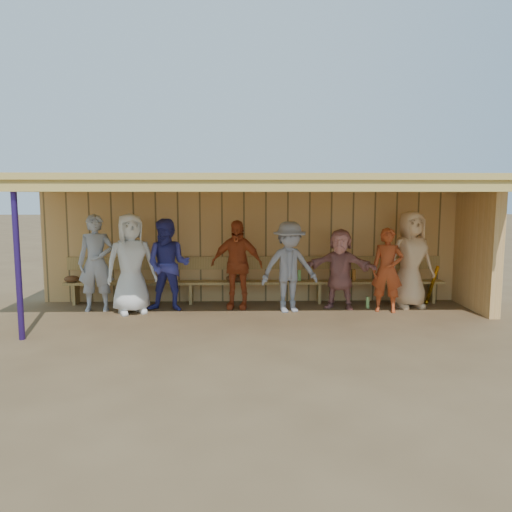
% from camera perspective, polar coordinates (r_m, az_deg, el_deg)
% --- Properties ---
extents(ground, '(90.00, 90.00, 0.00)m').
position_cam_1_polar(ground, '(9.12, 0.05, -6.84)').
color(ground, brown).
rests_on(ground, ground).
extents(player_a, '(0.69, 0.47, 1.83)m').
position_cam_1_polar(player_a, '(9.81, -17.80, -0.75)').
color(player_a, '#9A9CA2').
rests_on(player_a, ground).
extents(player_b, '(1.07, 0.91, 1.85)m').
position_cam_1_polar(player_b, '(9.44, -14.09, -0.85)').
color(player_b, silver).
rests_on(player_b, ground).
extents(player_c, '(0.92, 0.75, 1.74)m').
position_cam_1_polar(player_c, '(9.50, -10.00, -1.03)').
color(player_c, '#363795').
rests_on(player_c, ground).
extents(player_d, '(1.06, 0.60, 1.70)m').
position_cam_1_polar(player_d, '(9.56, -2.23, -0.98)').
color(player_d, '#B2421C').
rests_on(player_d, ground).
extents(player_e, '(1.22, 0.89, 1.69)m').
position_cam_1_polar(player_e, '(9.29, 3.83, -1.27)').
color(player_e, gray).
rests_on(player_e, ground).
extents(player_f, '(1.50, 0.90, 1.54)m').
position_cam_1_polar(player_f, '(9.70, 9.57, -1.45)').
color(player_f, '#B86F67').
rests_on(player_f, ground).
extents(player_g, '(0.66, 0.54, 1.58)m').
position_cam_1_polar(player_g, '(9.60, 14.78, -1.57)').
color(player_g, '#A83E1B').
rests_on(player_g, ground).
extents(player_h, '(1.03, 0.78, 1.88)m').
position_cam_1_polar(player_h, '(10.07, 17.26, -0.39)').
color(player_h, '#DFB07D').
rests_on(player_h, ground).
extents(dugout_structure, '(8.80, 3.20, 2.50)m').
position_cam_1_polar(dugout_structure, '(9.56, 2.29, 4.09)').
color(dugout_structure, tan).
rests_on(dugout_structure, ground).
extents(bench, '(7.60, 0.34, 0.93)m').
position_cam_1_polar(bench, '(10.10, -0.10, -2.40)').
color(bench, tan).
rests_on(bench, ground).
extents(dugout_equipment, '(7.40, 0.62, 0.80)m').
position_cam_1_polar(dugout_equipment, '(9.99, -3.84, -2.75)').
color(dugout_equipment, gold).
rests_on(dugout_equipment, ground).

